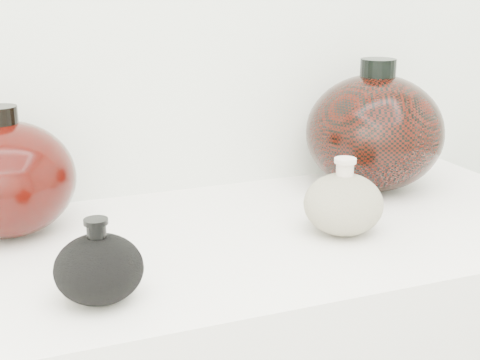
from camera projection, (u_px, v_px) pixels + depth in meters
name	position (u px, v px, depth m)	size (l,w,h in m)	color
black_gourd_vase	(99.00, 268.00, 0.81)	(0.14, 0.14, 0.11)	black
cream_gourd_vase	(343.00, 203.00, 1.02)	(0.15, 0.15, 0.12)	beige
left_round_pot	(6.00, 178.00, 1.01)	(0.24, 0.24, 0.20)	black
right_round_pot	(374.00, 132.00, 1.22)	(0.32, 0.32, 0.24)	black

